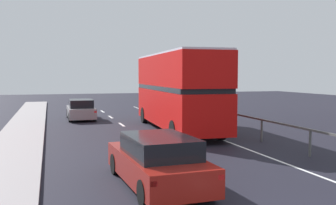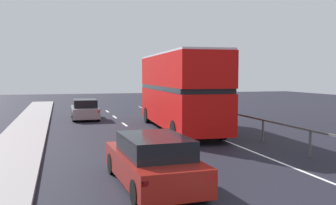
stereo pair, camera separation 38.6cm
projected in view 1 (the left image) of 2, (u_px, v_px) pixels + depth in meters
The scene contains 5 objects.
lane_paint_markings at pixel (229, 155), 15.03m from camera, with size 3.72×46.00×0.01m.
bridge_side_railing at pixel (284, 128), 16.32m from camera, with size 0.10×42.00×1.06m.
double_decker_bus_red at pixel (177, 89), 21.58m from camera, with size 2.98×10.44×4.28m.
hatchback_car_near at pixel (158, 161), 10.80m from camera, with size 2.08×4.65×1.43m.
sedan_car_ahead at pixel (81, 110), 26.95m from camera, with size 1.80×4.22×1.40m.
Camera 1 is at (-4.27, -5.06, 3.09)m, focal length 41.44 mm.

